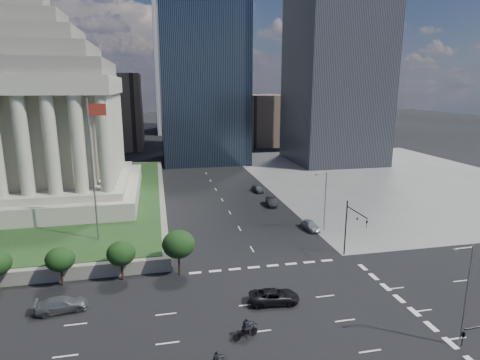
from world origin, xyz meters
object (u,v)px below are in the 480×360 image
object	(u,v)px
war_memorial	(39,98)
pickup_truck	(274,296)
street_lamp_north	(324,198)
motorcycle_lead	(245,329)
parked_sedan_mid	(271,202)
flagpole	(93,163)
street_lamp_south	(465,291)
suv_grey	(62,304)
traffic_signal_ne	(352,224)
parked_sedan_near	(310,225)
parked_sedan_far	(258,189)

from	to	relation	value
war_memorial	pickup_truck	bearing A→B (deg)	-52.71
street_lamp_north	motorcycle_lead	world-z (taller)	street_lamp_north
parked_sedan_mid	motorcycle_lead	size ratio (longest dim) A/B	1.78
flagpole	street_lamp_north	bearing A→B (deg)	1.63
parked_sedan_mid	street_lamp_north	bearing A→B (deg)	-67.42
street_lamp_south	suv_grey	size ratio (longest dim) A/B	1.86
flagpole	street_lamp_north	world-z (taller)	flagpole
war_memorial	parked_sedan_mid	bearing A→B (deg)	-9.57
street_lamp_north	parked_sedan_mid	distance (m)	17.04
pickup_truck	traffic_signal_ne	bearing A→B (deg)	-51.58
parked_sedan_near	pickup_truck	bearing A→B (deg)	-125.29
suv_grey	parked_sedan_far	bearing A→B (deg)	-44.67
parked_sedan_far	motorcycle_lead	distance (m)	54.42
parked_sedan_mid	parked_sedan_far	bearing A→B (deg)	97.21
street_lamp_north	pickup_truck	bearing A→B (deg)	-125.67
traffic_signal_ne	parked_sedan_mid	world-z (taller)	traffic_signal_ne
motorcycle_lead	flagpole	bearing A→B (deg)	104.22
parked_sedan_mid	parked_sedan_near	bearing A→B (deg)	-73.18
street_lamp_south	parked_sedan_near	distance (m)	32.40
traffic_signal_ne	parked_sedan_far	world-z (taller)	traffic_signal_ne
parked_sedan_mid	war_memorial	bearing A→B (deg)	177.64
motorcycle_lead	suv_grey	bearing A→B (deg)	135.50
traffic_signal_ne	parked_sedan_mid	distance (m)	27.64
street_lamp_south	parked_sedan_near	bearing A→B (deg)	93.27
pickup_truck	parked_sedan_mid	world-z (taller)	parked_sedan_mid
pickup_truck	motorcycle_lead	bearing A→B (deg)	146.39
traffic_signal_ne	motorcycle_lead	world-z (taller)	traffic_signal_ne
suv_grey	parked_sedan_near	distance (m)	39.66
pickup_truck	parked_sedan_mid	size ratio (longest dim) A/B	1.17
parked_sedan_far	flagpole	bearing A→B (deg)	-145.86
traffic_signal_ne	motorcycle_lead	bearing A→B (deg)	-141.54
pickup_truck	parked_sedan_near	distance (m)	24.62
parked_sedan_mid	traffic_signal_ne	bearing A→B (deg)	-75.42
suv_grey	motorcycle_lead	xyz separation A→B (m)	(18.15, -8.69, 0.23)
flagpole	parked_sedan_far	bearing A→B (deg)	41.90
flagpole	suv_grey	distance (m)	20.34
street_lamp_north	street_lamp_south	bearing A→B (deg)	-90.00
street_lamp_south	motorcycle_lead	size ratio (longest dim) A/B	3.71
war_memorial	flagpole	xyz separation A→B (m)	(12.17, -24.00, -8.29)
war_memorial	pickup_truck	distance (m)	58.03
parked_sedan_far	traffic_signal_ne	bearing A→B (deg)	-92.49
suv_grey	motorcycle_lead	bearing A→B (deg)	-123.35
flagpole	street_lamp_north	distance (m)	35.95
street_lamp_north	parked_sedan_far	xyz separation A→B (m)	(-4.33, 26.66, -4.91)
traffic_signal_ne	street_lamp_north	world-z (taller)	street_lamp_north
street_lamp_south	parked_sedan_far	xyz separation A→B (m)	(-4.33, 57.66, -4.91)
parked_sedan_far	suv_grey	bearing A→B (deg)	-134.66
street_lamp_south	parked_sedan_near	size ratio (longest dim) A/B	2.16
traffic_signal_ne	street_lamp_north	xyz separation A→B (m)	(0.83, 11.30, 0.41)
flagpole	parked_sedan_near	bearing A→B (deg)	3.40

